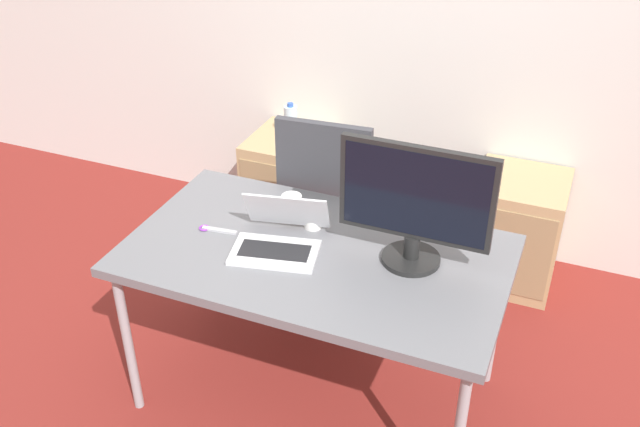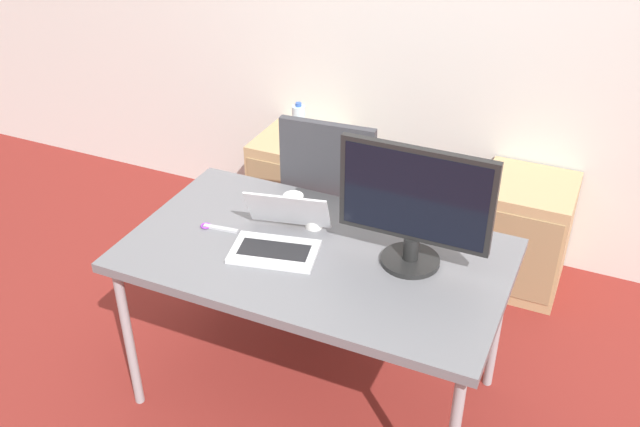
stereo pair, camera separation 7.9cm
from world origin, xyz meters
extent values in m
plane|color=maroon|center=(0.00, 0.00, 0.00)|extent=(14.00, 14.00, 0.00)
cube|color=silver|center=(0.00, 1.47, 1.30)|extent=(10.00, 0.05, 2.60)
cube|color=slate|center=(0.00, 0.00, 0.75)|extent=(1.50, 0.86, 0.04)
cylinder|color=#99999E|center=(-0.69, -0.37, 0.36)|extent=(0.04, 0.04, 0.73)
cylinder|color=#99999E|center=(-0.69, 0.37, 0.36)|extent=(0.04, 0.04, 0.73)
cylinder|color=#99999E|center=(0.69, 0.37, 0.36)|extent=(0.04, 0.04, 0.73)
cylinder|color=#232326|center=(-0.19, 0.76, 0.02)|extent=(0.56, 0.56, 0.04)
cylinder|color=gray|center=(-0.19, 0.76, 0.24)|extent=(0.05, 0.05, 0.40)
cube|color=#38383D|center=(-0.19, 0.76, 0.44)|extent=(0.52, 0.52, 0.07)
cube|color=#38383D|center=(-0.17, 0.50, 0.77)|extent=(0.44, 0.07, 0.60)
cube|color=tan|center=(-0.65, 1.20, 0.30)|extent=(0.46, 0.47, 0.60)
cube|color=#977D56|center=(-0.65, 0.97, 0.30)|extent=(0.42, 0.01, 0.48)
cube|color=tan|center=(0.65, 1.20, 0.30)|extent=(0.46, 0.47, 0.60)
cube|color=#977D56|center=(0.65, 0.97, 0.30)|extent=(0.42, 0.01, 0.48)
cylinder|color=silver|center=(-0.65, 1.20, 0.70)|extent=(0.07, 0.07, 0.19)
cylinder|color=#3359B2|center=(-0.65, 1.20, 0.80)|extent=(0.03, 0.03, 0.02)
cube|color=silver|center=(-0.14, -0.08, 0.78)|extent=(0.37, 0.28, 0.02)
cube|color=black|center=(-0.14, -0.08, 0.78)|extent=(0.29, 0.17, 0.00)
cube|color=silver|center=(-0.15, 0.07, 0.88)|extent=(0.35, 0.18, 0.19)
cube|color=black|center=(-0.15, 0.06, 0.88)|extent=(0.32, 0.16, 0.17)
cylinder|color=black|center=(0.36, 0.08, 0.78)|extent=(0.23, 0.23, 0.02)
cylinder|color=black|center=(0.36, 0.08, 0.83)|extent=(0.06, 0.06, 0.09)
cube|color=black|center=(0.36, 0.08, 1.07)|extent=(0.58, 0.03, 0.38)
cube|color=black|center=(0.36, 0.06, 1.07)|extent=(0.54, 0.00, 0.34)
cylinder|color=white|center=(-0.08, 0.16, 0.81)|extent=(0.07, 0.07, 0.09)
cylinder|color=brown|center=(-0.19, 0.19, 0.82)|extent=(0.08, 0.08, 0.10)
cylinder|color=white|center=(-0.19, 0.19, 0.87)|extent=(0.08, 0.08, 0.01)
cube|color=#B2B2B7|center=(-0.42, -0.02, 0.77)|extent=(0.15, 0.04, 0.01)
torus|color=purple|center=(-0.49, -0.02, 0.77)|extent=(0.05, 0.05, 0.01)
camera|label=1|loc=(0.88, -2.12, 2.36)|focal=40.00mm
camera|label=2|loc=(0.95, -2.08, 2.36)|focal=40.00mm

